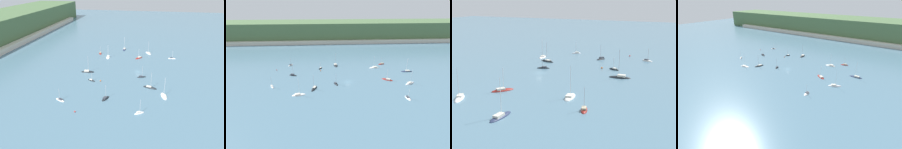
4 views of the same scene
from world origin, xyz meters
The scene contains 19 objects.
ground_plane centered at (0.00, 0.00, 0.00)m, with size 600.00×600.00×0.00m, color slate.
hillside_ridge centered at (0.00, 144.42, 12.00)m, with size 418.80×58.31×24.00m.
shore_town_strip centered at (0.00, 111.76, 2.15)m, with size 355.98×6.00×4.30m.
sailboat_0 centered at (46.98, 15.26, 0.12)m, with size 8.90×2.53×11.41m.
sailboat_1 centered at (-6.64, 32.18, 0.14)m, with size 3.91×8.83×11.83m.
sailboat_2 centered at (-30.48, -15.83, 0.10)m, with size 8.11×4.15×11.02m.
sailboat_3 centered at (32.65, 33.09, 0.11)m, with size 6.41×3.78×7.16m.
sailboat_4 centered at (-22.07, -8.44, 0.07)m, with size 4.43×8.14×10.35m.
sailboat_5 centered at (-44.17, 35.36, 0.09)m, with size 4.15×5.99×7.07m.
sailboat_6 centered at (-19.05, 26.08, 0.07)m, with size 3.51×5.37×6.08m.
sailboat_7 centered at (-8.35, -2.94, 0.11)m, with size 3.60×5.96×7.73m.
sailboat_8 centered at (-38.62, 13.36, 0.14)m, with size 6.42×4.01×8.10m.
sailboat_9 centered at (40.03, -5.41, 0.11)m, with size 8.16×5.89×10.72m.
sailboat_10 centered at (24.16, 24.89, 0.10)m, with size 8.25×3.93×10.80m.
sailboat_11 centered at (27.24, 1.28, 0.09)m, with size 7.89×6.55×8.55m.
sailboat_12 centered at (-48.55, -4.46, 0.11)m, with size 3.84×4.97×7.76m.
sailboat_13 centered at (30.62, -23.50, 0.09)m, with size 2.43×5.81×6.70m.
mooring_buoy_0 centered at (-18.83, 20.64, 0.37)m, with size 0.75×0.75×0.75m.
mooring_buoy_1 centered at (-52.99, 24.51, 0.33)m, with size 0.65×0.65×0.65m.
Camera 2 is at (-13.82, -104.83, 49.85)m, focal length 28.00 mm.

